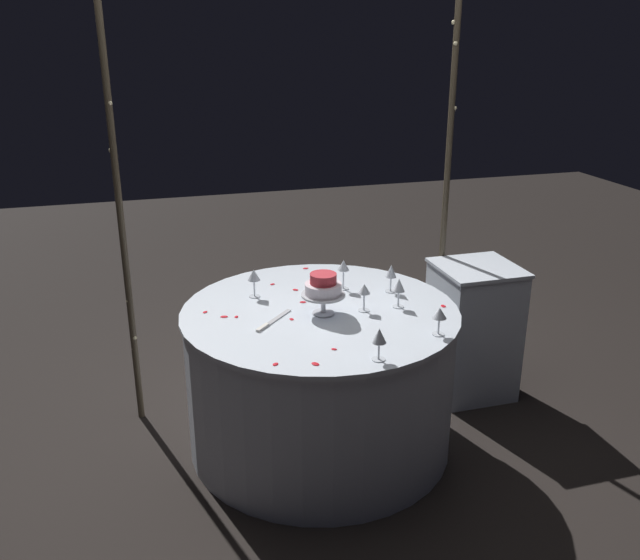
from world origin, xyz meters
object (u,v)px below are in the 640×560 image
at_px(wine_glass_0, 254,276).
at_px(wine_glass_1, 379,337).
at_px(side_table, 473,330).
at_px(wine_glass_3, 391,272).
at_px(cake_knife, 272,322).
at_px(wine_glass_5, 364,291).
at_px(wine_glass_4, 439,314).
at_px(main_table, 320,377).
at_px(wine_glass_2, 343,267).
at_px(decorative_arch, 293,149).
at_px(tiered_cake, 324,288).
at_px(wine_glass_6, 399,286).

height_order(wine_glass_0, wine_glass_1, wine_glass_0).
bearing_deg(side_table, wine_glass_3, -166.72).
height_order(wine_glass_0, cake_knife, wine_glass_0).
bearing_deg(wine_glass_5, wine_glass_4, -56.82).
relative_size(wine_glass_1, wine_glass_3, 0.96).
height_order(wine_glass_0, wine_glass_5, wine_glass_0).
relative_size(main_table, wine_glass_2, 8.49).
height_order(decorative_arch, main_table, decorative_arch).
bearing_deg(cake_knife, side_table, 15.59).
distance_m(tiered_cake, wine_glass_1, 0.55).
distance_m(side_table, wine_glass_4, 1.04).
bearing_deg(wine_glass_2, cake_knife, -144.87).
xyz_separation_m(wine_glass_0, wine_glass_1, (0.37, -0.87, -0.01)).
bearing_deg(wine_glass_5, decorative_arch, 109.20).
height_order(wine_glass_1, wine_glass_3, wine_glass_3).
xyz_separation_m(main_table, cake_knife, (-0.27, -0.09, 0.39)).
height_order(wine_glass_1, wine_glass_4, wine_glass_1).
bearing_deg(wine_glass_3, wine_glass_5, -137.31).
relative_size(main_table, wine_glass_4, 10.46).
bearing_deg(wine_glass_4, cake_knife, 153.89).
height_order(tiered_cake, wine_glass_1, tiered_cake).
xyz_separation_m(decorative_arch, tiered_cake, (0.00, -0.58, -0.59)).
xyz_separation_m(tiered_cake, wine_glass_3, (0.43, 0.19, -0.03)).
bearing_deg(side_table, cake_knife, -164.41).
xyz_separation_m(wine_glass_1, wine_glass_5, (0.12, 0.53, 0.00)).
distance_m(main_table, cake_knife, 0.48).
bearing_deg(tiered_cake, wine_glass_3, 24.01).
xyz_separation_m(decorative_arch, wine_glass_6, (0.40, -0.60, -0.61)).
xyz_separation_m(wine_glass_4, cake_knife, (-0.72, 0.35, -0.10)).
bearing_deg(wine_glass_6, main_table, 169.09).
bearing_deg(wine_glass_2, wine_glass_6, -59.23).
bearing_deg(tiered_cake, side_table, 17.92).
xyz_separation_m(main_table, wine_glass_1, (0.09, -0.60, 0.50)).
relative_size(wine_glass_0, wine_glass_3, 0.99).
bearing_deg(wine_glass_5, main_table, 160.34).
relative_size(wine_glass_1, wine_glass_4, 1.09).
relative_size(wine_glass_1, cake_knife, 0.65).
height_order(side_table, wine_glass_2, wine_glass_2).
height_order(side_table, wine_glass_0, wine_glass_0).
height_order(tiered_cake, wine_glass_6, tiered_cake).
distance_m(wine_glass_2, cake_knife, 0.59).
height_order(wine_glass_0, wine_glass_4, wine_glass_0).
height_order(tiered_cake, wine_glass_2, tiered_cake).
distance_m(side_table, cake_knife, 1.41).
relative_size(side_table, wine_glass_4, 6.04).
height_order(wine_glass_1, wine_glass_5, wine_glass_1).
distance_m(wine_glass_0, wine_glass_5, 0.60).
xyz_separation_m(main_table, wine_glass_5, (0.21, -0.07, 0.50)).
bearing_deg(wine_glass_2, decorative_arch, 125.96).
distance_m(decorative_arch, wine_glass_2, 0.69).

